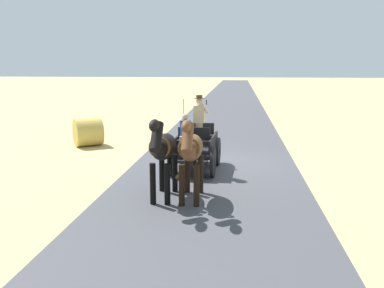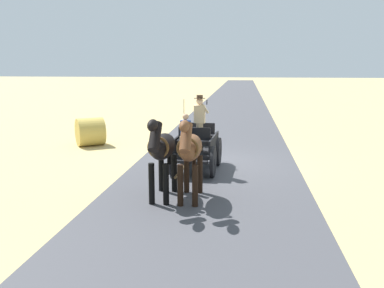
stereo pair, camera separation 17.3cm
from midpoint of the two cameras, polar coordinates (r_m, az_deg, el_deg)
The scene contains 6 objects.
ground_plane at distance 14.34m, azimuth 2.87°, elevation -2.76°, with size 200.00×200.00×0.00m, color tan.
road_surface at distance 14.34m, azimuth 2.87°, elevation -2.75°, with size 5.66×160.00×0.01m, color #424247.
horse_drawn_carriage at distance 13.26m, azimuth 0.17°, elevation -0.29°, with size 1.53×4.51×2.50m.
horse_near_side at distance 10.17m, azimuth -0.61°, elevation -0.85°, with size 0.56×2.13×2.21m.
horse_off_side at distance 10.32m, azimuth -4.56°, elevation -0.71°, with size 0.59×2.13×2.21m.
hay_bale at distance 17.93m, azimuth -14.67°, elevation 1.64°, with size 1.20×1.20×1.10m, color gold.
Camera 1 is at (-0.78, 13.91, 3.43)m, focal length 37.92 mm.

